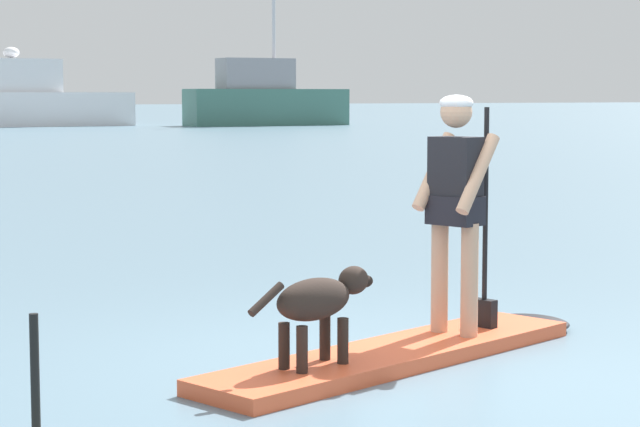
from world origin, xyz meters
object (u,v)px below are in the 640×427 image
at_px(paddleboard, 415,350).
at_px(moored_boat_starboard, 24,101).
at_px(dog, 319,302).
at_px(moored_boat_center, 264,99).
at_px(person_paddler, 457,198).

height_order(paddleboard, moored_boat_starboard, moored_boat_starboard).
distance_m(dog, moored_boat_starboard, 61.93).
xyz_separation_m(paddleboard, moored_boat_center, (26.00, 55.11, 1.43)).
bearing_deg(paddleboard, moored_boat_center, 64.75).
height_order(paddleboard, moored_boat_center, moored_boat_center).
distance_m(dog, moored_boat_center, 61.57).
xyz_separation_m(paddleboard, person_paddler, (0.41, 0.13, 1.00)).
relative_size(dog, moored_boat_center, 0.10).
distance_m(person_paddler, dog, 1.46).
xyz_separation_m(dog, moored_boat_center, (26.88, 55.38, 0.99)).
distance_m(paddleboard, moored_boat_starboard, 61.47).
bearing_deg(dog, moored_boat_starboard, 76.59).
bearing_deg(person_paddler, dog, -163.05).
relative_size(moored_boat_starboard, moored_boat_center, 1.09).
bearing_deg(person_paddler, moored_boat_starboard, 77.69).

